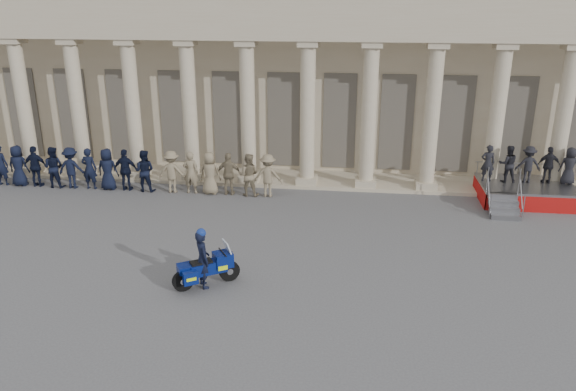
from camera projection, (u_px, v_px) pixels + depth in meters
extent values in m
plane|color=#4C4C4F|center=(241.00, 264.00, 17.76)|extent=(90.00, 90.00, 0.00)
cube|color=tan|center=(296.00, 65.00, 30.26)|extent=(40.00, 10.00, 9.00)
cube|color=tan|center=(280.00, 178.00, 25.96)|extent=(40.00, 2.60, 0.15)
cube|color=tan|center=(277.00, 28.00, 22.95)|extent=(35.80, 1.00, 1.00)
cube|color=tan|center=(34.00, 169.00, 26.56)|extent=(0.90, 0.90, 0.30)
cylinder|color=tan|center=(24.00, 107.00, 25.56)|extent=(0.64, 0.64, 5.60)
cube|color=tan|center=(13.00, 41.00, 24.58)|extent=(0.85, 0.85, 0.24)
cube|color=tan|center=(86.00, 171.00, 26.24)|extent=(0.90, 0.90, 0.30)
cylinder|color=tan|center=(78.00, 108.00, 25.25)|extent=(0.64, 0.64, 5.60)
cube|color=tan|center=(69.00, 41.00, 24.27)|extent=(0.85, 0.85, 0.24)
cube|color=tan|center=(139.00, 173.00, 25.92)|extent=(0.90, 0.90, 0.30)
cylinder|color=tan|center=(133.00, 110.00, 24.93)|extent=(0.64, 0.64, 5.60)
cube|color=tan|center=(127.00, 42.00, 23.95)|extent=(0.85, 0.85, 0.24)
cube|color=tan|center=(193.00, 175.00, 25.61)|extent=(0.90, 0.90, 0.30)
cylinder|color=tan|center=(190.00, 111.00, 24.62)|extent=(0.64, 0.64, 5.60)
cube|color=tan|center=(186.00, 42.00, 23.64)|extent=(0.85, 0.85, 0.24)
cube|color=tan|center=(249.00, 177.00, 25.29)|extent=(0.90, 0.90, 0.30)
cylinder|color=tan|center=(248.00, 113.00, 24.30)|extent=(0.64, 0.64, 5.60)
cube|color=tan|center=(246.00, 43.00, 23.32)|extent=(0.85, 0.85, 0.24)
cube|color=tan|center=(307.00, 180.00, 24.98)|extent=(0.90, 0.90, 0.30)
cylinder|color=tan|center=(307.00, 114.00, 23.99)|extent=(0.64, 0.64, 5.60)
cube|color=tan|center=(308.00, 44.00, 23.00)|extent=(0.85, 0.85, 0.24)
cube|color=tan|center=(365.00, 182.00, 24.66)|extent=(0.90, 0.90, 0.30)
cylinder|color=tan|center=(369.00, 116.00, 23.67)|extent=(0.64, 0.64, 5.60)
cube|color=tan|center=(372.00, 44.00, 22.69)|extent=(0.85, 0.85, 0.24)
cube|color=tan|center=(426.00, 184.00, 24.34)|extent=(0.90, 0.90, 0.30)
cylinder|color=tan|center=(432.00, 117.00, 23.35)|extent=(0.64, 0.64, 5.60)
cube|color=tan|center=(438.00, 45.00, 22.37)|extent=(0.85, 0.85, 0.24)
cube|color=tan|center=(488.00, 187.00, 24.03)|extent=(0.90, 0.90, 0.30)
cylinder|color=tan|center=(496.00, 119.00, 23.04)|extent=(0.64, 0.64, 5.60)
cube|color=tan|center=(506.00, 46.00, 22.06)|extent=(0.85, 0.85, 0.24)
cube|color=tan|center=(551.00, 189.00, 23.71)|extent=(0.90, 0.90, 0.30)
cylinder|color=tan|center=(563.00, 121.00, 22.72)|extent=(0.64, 0.64, 5.60)
cube|color=tan|center=(575.00, 47.00, 21.74)|extent=(0.85, 0.85, 0.24)
cube|color=black|center=(25.00, 113.00, 27.84)|extent=(1.30, 0.12, 4.20)
cube|color=black|center=(74.00, 114.00, 27.53)|extent=(1.30, 0.12, 4.20)
cube|color=black|center=(125.00, 115.00, 27.21)|extent=(1.30, 0.12, 4.20)
cube|color=black|center=(177.00, 117.00, 26.90)|extent=(1.30, 0.12, 4.20)
cube|color=black|center=(230.00, 118.00, 26.58)|extent=(1.30, 0.12, 4.20)
cube|color=black|center=(284.00, 120.00, 26.26)|extent=(1.30, 0.12, 4.20)
cube|color=black|center=(339.00, 121.00, 25.95)|extent=(1.30, 0.12, 4.20)
cube|color=black|center=(396.00, 123.00, 25.63)|extent=(1.30, 0.12, 4.20)
cube|color=black|center=(455.00, 124.00, 25.32)|extent=(1.30, 0.12, 4.20)
cube|color=black|center=(515.00, 126.00, 25.00)|extent=(1.30, 0.12, 4.20)
cube|color=black|center=(576.00, 128.00, 24.69)|extent=(1.30, 0.12, 4.20)
imported|color=black|center=(1.00, 165.00, 24.97)|extent=(0.67, 0.44, 1.84)
imported|color=black|center=(18.00, 166.00, 24.87)|extent=(0.90, 0.58, 1.84)
imported|color=black|center=(36.00, 166.00, 24.77)|extent=(1.08, 0.45, 1.84)
imported|color=black|center=(54.00, 167.00, 24.67)|extent=(0.89, 0.70, 1.84)
imported|color=black|center=(71.00, 168.00, 24.56)|extent=(1.19, 0.68, 1.84)
imported|color=black|center=(89.00, 169.00, 24.46)|extent=(0.67, 0.44, 1.84)
imported|color=black|center=(108.00, 169.00, 24.36)|extent=(0.90, 0.58, 1.84)
imported|color=black|center=(126.00, 170.00, 24.26)|extent=(1.08, 0.45, 1.84)
imported|color=black|center=(144.00, 171.00, 24.16)|extent=(0.89, 0.70, 1.84)
imported|color=#7C6F56|center=(172.00, 172.00, 24.01)|extent=(1.19, 0.68, 1.84)
imported|color=#7C6F56|center=(191.00, 173.00, 23.91)|extent=(0.67, 0.44, 1.84)
imported|color=#7C6F56|center=(210.00, 173.00, 23.81)|extent=(0.90, 0.58, 1.84)
imported|color=#7C6F56|center=(229.00, 174.00, 23.71)|extent=(1.08, 0.45, 1.84)
imported|color=#7C6F56|center=(248.00, 175.00, 23.61)|extent=(0.89, 0.70, 1.84)
imported|color=#7C6F56|center=(268.00, 176.00, 23.50)|extent=(1.19, 0.68, 1.84)
cube|color=gray|center=(527.00, 185.00, 23.02)|extent=(3.73, 2.66, 0.10)
cube|color=#AA0F0D|center=(534.00, 205.00, 21.93)|extent=(3.73, 0.04, 0.65)
cube|color=#AA0F0D|center=(479.00, 192.00, 23.37)|extent=(0.04, 2.66, 0.65)
cube|color=#AA0F0D|center=(572.00, 195.00, 22.93)|extent=(0.04, 2.66, 0.65)
cube|color=gray|center=(505.00, 217.00, 21.30)|extent=(1.10, 0.28, 0.19)
cube|color=gray|center=(504.00, 210.00, 21.50)|extent=(1.10, 0.28, 0.19)
cube|color=gray|center=(503.00, 203.00, 21.69)|extent=(1.10, 0.28, 0.19)
cube|color=gray|center=(502.00, 196.00, 21.89)|extent=(1.10, 0.28, 0.19)
cylinder|color=gray|center=(520.00, 163.00, 24.04)|extent=(3.73, 0.04, 0.04)
imported|color=black|center=(488.00, 163.00, 23.13)|extent=(0.56, 0.37, 1.53)
imported|color=black|center=(508.00, 164.00, 23.03)|extent=(0.74, 0.58, 1.53)
imported|color=black|center=(528.00, 164.00, 22.94)|extent=(0.99, 0.57, 1.53)
imported|color=black|center=(549.00, 165.00, 22.84)|extent=(0.90, 0.37, 1.53)
imported|color=black|center=(569.00, 166.00, 22.74)|extent=(0.75, 0.49, 1.53)
cylinder|color=black|center=(229.00, 271.00, 16.66)|extent=(0.59, 0.45, 0.62)
cylinder|color=black|center=(183.00, 281.00, 16.08)|extent=(0.59, 0.45, 0.62)
cube|color=navy|center=(208.00, 267.00, 16.30)|extent=(1.12, 0.93, 0.36)
cube|color=navy|center=(223.00, 259.00, 16.44)|extent=(0.70, 0.69, 0.42)
cube|color=silver|center=(223.00, 266.00, 16.52)|extent=(0.33, 0.35, 0.11)
cube|color=#B2BFCC|center=(228.00, 248.00, 16.40)|extent=(0.40, 0.47, 0.51)
cube|color=black|center=(201.00, 263.00, 16.16)|extent=(0.69, 0.60, 0.09)
cube|color=navy|center=(184.00, 270.00, 15.99)|extent=(0.45, 0.45, 0.21)
cube|color=navy|center=(190.00, 278.00, 15.82)|extent=(0.47, 0.41, 0.38)
cube|color=#D9FF0D|center=(190.00, 278.00, 15.82)|extent=(0.36, 0.34, 0.09)
cube|color=navy|center=(184.00, 269.00, 16.33)|extent=(0.47, 0.41, 0.38)
cube|color=#D9FF0D|center=(184.00, 269.00, 16.33)|extent=(0.36, 0.34, 0.09)
cylinder|color=silver|center=(190.00, 276.00, 16.40)|extent=(0.53, 0.39, 0.09)
cylinder|color=black|center=(223.00, 252.00, 16.37)|extent=(0.39, 0.57, 0.03)
imported|color=black|center=(203.00, 259.00, 16.15)|extent=(0.70, 0.76, 1.74)
sphere|color=navy|center=(201.00, 233.00, 15.87)|extent=(0.28, 0.28, 0.28)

